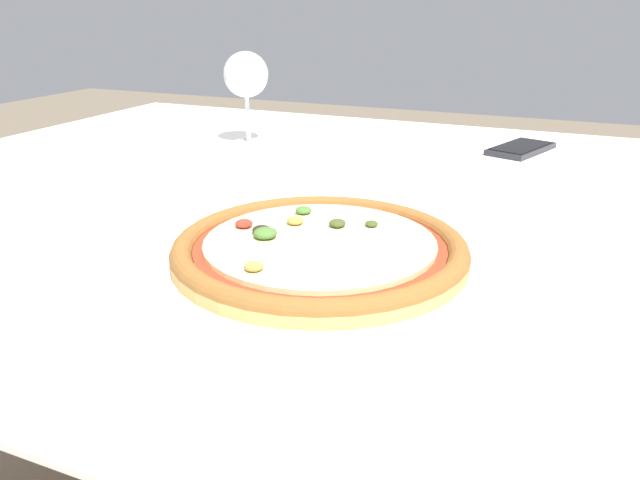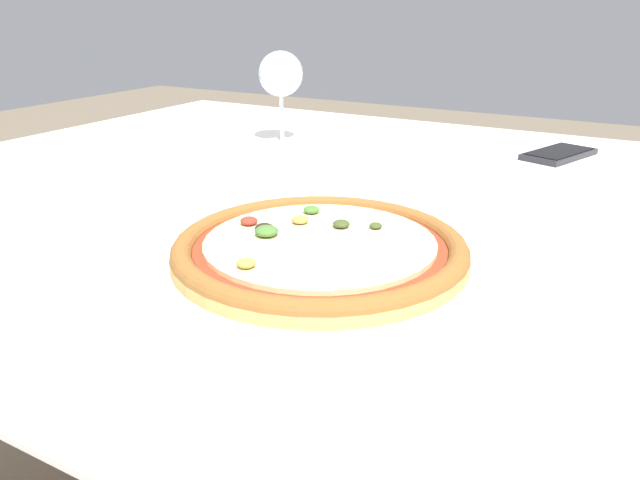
{
  "view_description": "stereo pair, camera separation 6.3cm",
  "coord_description": "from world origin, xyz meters",
  "px_view_note": "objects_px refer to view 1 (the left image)",
  "views": [
    {
      "loc": [
        0.41,
        -0.78,
        0.98
      ],
      "look_at": [
        0.18,
        -0.25,
        0.76
      ],
      "focal_mm": 35.0,
      "sensor_mm": 36.0,
      "label": 1
    },
    {
      "loc": [
        0.47,
        -0.76,
        0.98
      ],
      "look_at": [
        0.18,
        -0.25,
        0.76
      ],
      "focal_mm": 35.0,
      "sensor_mm": 36.0,
      "label": 2
    }
  ],
  "objects_px": {
    "dining_table": "(274,234)",
    "cell_phone": "(521,149)",
    "wine_glass_far_left": "(246,77)",
    "pizza_plate": "(320,252)",
    "fork": "(14,204)"
  },
  "relations": [
    {
      "from": "dining_table",
      "to": "cell_phone",
      "type": "bearing_deg",
      "value": 49.99
    },
    {
      "from": "wine_glass_far_left",
      "to": "pizza_plate",
      "type": "bearing_deg",
      "value": -53.74
    },
    {
      "from": "fork",
      "to": "pizza_plate",
      "type": "bearing_deg",
      "value": -3.52
    },
    {
      "from": "wine_glass_far_left",
      "to": "cell_phone",
      "type": "distance_m",
      "value": 0.51
    },
    {
      "from": "dining_table",
      "to": "fork",
      "type": "height_order",
      "value": "fork"
    },
    {
      "from": "pizza_plate",
      "to": "cell_phone",
      "type": "relative_size",
      "value": 2.0
    },
    {
      "from": "pizza_plate",
      "to": "wine_glass_far_left",
      "type": "relative_size",
      "value": 1.88
    },
    {
      "from": "fork",
      "to": "wine_glass_far_left",
      "type": "xyz_separation_m",
      "value": [
        0.1,
        0.45,
        0.12
      ]
    },
    {
      "from": "dining_table",
      "to": "wine_glass_far_left",
      "type": "bearing_deg",
      "value": 126.24
    },
    {
      "from": "fork",
      "to": "cell_phone",
      "type": "distance_m",
      "value": 0.83
    },
    {
      "from": "dining_table",
      "to": "wine_glass_far_left",
      "type": "relative_size",
      "value": 7.61
    },
    {
      "from": "pizza_plate",
      "to": "cell_phone",
      "type": "height_order",
      "value": "pizza_plate"
    },
    {
      "from": "pizza_plate",
      "to": "fork",
      "type": "relative_size",
      "value": 1.89
    },
    {
      "from": "dining_table",
      "to": "pizza_plate",
      "type": "distance_m",
      "value": 0.32
    },
    {
      "from": "pizza_plate",
      "to": "cell_phone",
      "type": "bearing_deg",
      "value": 78.23
    }
  ]
}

